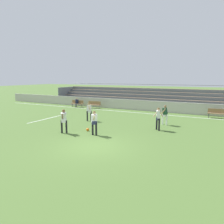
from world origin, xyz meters
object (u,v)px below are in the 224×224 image
Objects in this scene: bleacher_stand at (145,97)px; player_white_deep_cover at (64,119)px; spectator_seated at (77,102)px; player_white_pressing_high at (158,117)px; bench_centre_sideline at (218,113)px; bench_far_left at (94,104)px; player_dark_challenging at (165,113)px; soccer_ball at (88,130)px; player_white_on_ball at (94,121)px; bench_far_right at (77,103)px; player_white_wide_right at (89,110)px.

player_white_deep_cover is (-0.86, -15.30, -0.25)m from bleacher_stand.
player_white_pressing_high is at bearing -29.17° from spectator_seated.
bench_far_left is at bearing 180.00° from bench_centre_sideline.
spectator_seated is at bearing -177.47° from bench_far_left.
player_dark_challenging is (0.03, 2.01, -0.03)m from player_white_pressing_high.
player_white_deep_cover is 7.81× the size of soccer_ball.
player_white_on_ball is at bearing 14.52° from player_white_deep_cover.
player_white_on_ball reaches higher than bench_far_right.
player_white_deep_cover is at bearing -134.04° from player_dark_challenging.
player_white_on_ball is at bearing -123.48° from player_dark_challenging.
soccer_ball is (5.64, -9.89, -0.44)m from bench_far_left.
bench_far_left is 14.09m from bench_centre_sideline.
player_white_on_ball is 1.01× the size of player_dark_challenging.
player_white_wide_right is at bearing -146.94° from bench_centre_sideline.
bleacher_stand is 14.59× the size of bench_centre_sideline.
soccer_ball is at bearing -130.51° from bench_centre_sideline.
player_white_pressing_high reaches higher than bench_far_left.
player_white_deep_cover is at bearing -79.87° from player_white_wide_right.
player_white_deep_cover reaches higher than soccer_ball.
player_white_wide_right is (-2.97, 3.85, 0.00)m from player_white_on_ball.
player_white_pressing_high is at bearing -29.56° from bench_far_right.
bench_far_right is at bearing 180.00° from bench_centre_sideline.
spectator_seated is at bearing 122.83° from player_white_deep_cover.
player_white_deep_cover is at bearing -131.82° from soccer_ball.
bench_far_right is 1.05× the size of player_white_pressing_high.
player_white_pressing_high is at bearing -35.50° from bench_far_left.
player_white_deep_cover is 6.89m from player_white_pressing_high.
player_dark_challenging is at bearing -62.69° from bleacher_stand.
player_white_wide_right is at bearing -167.02° from player_dark_challenging.
player_white_pressing_high is 7.77× the size of soccer_ball.
bleacher_stand is 9.03m from bench_far_right.
bench_far_left is 11.50m from player_dark_challenging.
player_white_wide_right is at bearing -46.82° from bench_far_right.
player_white_deep_cover is at bearing -165.48° from player_white_on_ball.
player_white_deep_cover reaches higher than bench_far_left.
bench_far_left is 1.05× the size of player_white_deep_cover.
player_white_pressing_high is (12.81, -7.15, 0.32)m from spectator_seated.
bleacher_stand reaches higher than soccer_ball.
player_white_deep_cover reaches higher than player_white_pressing_high.
spectator_seated is at bearing 158.18° from player_dark_challenging.
player_white_deep_cover is at bearing -145.58° from player_white_pressing_high.
bench_centre_sideline is 1.49× the size of spectator_seated.
player_white_on_ball reaches higher than bench_far_left.
soccer_ball is at bearing -49.79° from spectator_seated.
spectator_seated reaches higher than soccer_ball.
bench_far_right is 16.72m from bench_centre_sideline.
soccer_ball is (-8.45, -9.89, -0.44)m from bench_centre_sideline.
bleacher_stand is 9.07m from spectator_seated.
bleacher_stand reaches higher than player_white_wide_right.
bench_far_left reaches higher than soccer_ball.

